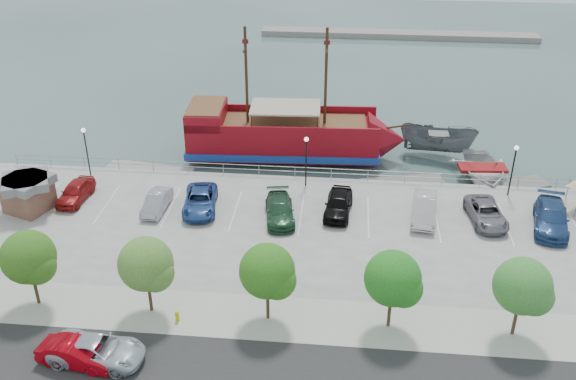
{
  "coord_description": "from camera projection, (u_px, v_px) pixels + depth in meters",
  "views": [
    {
      "loc": [
        3.04,
        -39.05,
        24.83
      ],
      "look_at": [
        -1.0,
        2.0,
        2.0
      ],
      "focal_mm": 40.0,
      "sensor_mm": 36.0,
      "label": 1
    }
  ],
  "objects": [
    {
      "name": "parked_car_e",
      "position": [
        338.0,
        204.0,
        47.76
      ],
      "size": [
        2.31,
        4.89,
        1.61
      ],
      "primitive_type": "imported",
      "rotation": [
        0.0,
        0.0,
        -0.09
      ],
      "color": "black",
      "rests_on": "land_slab"
    },
    {
      "name": "tree_f",
      "position": [
        525.0,
        288.0,
        34.8
      ],
      "size": [
        3.3,
        3.2,
        5.0
      ],
      "color": "#473321",
      "rests_on": "sidewalk"
    },
    {
      "name": "parked_car_a",
      "position": [
        76.0,
        192.0,
        49.54
      ],
      "size": [
        2.03,
        4.44,
        1.48
      ],
      "primitive_type": "imported",
      "rotation": [
        0.0,
        0.0,
        -0.07
      ],
      "color": "maroon",
      "rests_on": "land_slab"
    },
    {
      "name": "dock_mid",
      "position": [
        403.0,
        183.0,
        54.0
      ],
      "size": [
        7.22,
        3.53,
        0.4
      ],
      "primitive_type": "cube",
      "rotation": [
        0.0,
        0.0,
        0.23
      ],
      "color": "slate",
      "rests_on": "ground"
    },
    {
      "name": "far_shore",
      "position": [
        398.0,
        34.0,
        93.61
      ],
      "size": [
        40.0,
        3.0,
        0.8
      ],
      "primitive_type": "cube",
      "color": "gray",
      "rests_on": "ground"
    },
    {
      "name": "dock_west",
      "position": [
        149.0,
        171.0,
        55.87
      ],
      "size": [
        7.96,
        3.38,
        0.44
      ],
      "primitive_type": "cube",
      "rotation": [
        0.0,
        0.0,
        -0.16
      ],
      "color": "gray",
      "rests_on": "ground"
    },
    {
      "name": "patrol_boat",
      "position": [
        438.0,
        142.0,
        58.41
      ],
      "size": [
        7.34,
        4.08,
        2.68
      ],
      "primitive_type": "imported",
      "rotation": [
        0.0,
        0.0,
        1.35
      ],
      "color": "#585E64",
      "rests_on": "ground"
    },
    {
      "name": "street_van",
      "position": [
        97.0,
        350.0,
        34.28
      ],
      "size": [
        5.33,
        2.8,
        1.43
      ],
      "primitive_type": "imported",
      "rotation": [
        0.0,
        0.0,
        1.49
      ],
      "color": "#AEB9C3",
      "rests_on": "street"
    },
    {
      "name": "parked_car_d",
      "position": [
        280.0,
        210.0,
        47.13
      ],
      "size": [
        2.85,
        5.24,
        1.44
      ],
      "primitive_type": "imported",
      "rotation": [
        0.0,
        0.0,
        0.17
      ],
      "color": "#1E442B",
      "rests_on": "land_slab"
    },
    {
      "name": "fire_hydrant",
      "position": [
        177.0,
        316.0,
        37.23
      ],
      "size": [
        0.24,
        0.24,
        0.71
      ],
      "rotation": [
        0.0,
        0.0,
        0.39
      ],
      "color": "#C7B600",
      "rests_on": "sidewalk"
    },
    {
      "name": "seawall_railing",
      "position": [
        307.0,
        172.0,
        52.83
      ],
      "size": [
        50.0,
        0.06,
        1.0
      ],
      "color": "gray",
      "rests_on": "land_slab"
    },
    {
      "name": "lamp_post_right",
      "position": [
        514.0,
        162.0,
        49.16
      ],
      "size": [
        0.36,
        0.36,
        4.28
      ],
      "color": "black",
      "rests_on": "land_slab"
    },
    {
      "name": "parked_car_c",
      "position": [
        200.0,
        201.0,
        48.32
      ],
      "size": [
        3.06,
        5.46,
        1.44
      ],
      "primitive_type": "imported",
      "rotation": [
        0.0,
        0.0,
        0.13
      ],
      "color": "navy",
      "rests_on": "land_slab"
    },
    {
      "name": "parked_car_b",
      "position": [
        157.0,
        202.0,
        48.27
      ],
      "size": [
        1.58,
        4.09,
        1.33
      ],
      "primitive_type": "imported",
      "rotation": [
        0.0,
        0.0,
        -0.04
      ],
      "color": "#9A9BA2",
      "rests_on": "land_slab"
    },
    {
      "name": "parked_car_f",
      "position": [
        424.0,
        208.0,
        47.16
      ],
      "size": [
        2.3,
        5.1,
        1.63
      ],
      "primitive_type": "imported",
      "rotation": [
        0.0,
        0.0,
        -0.12
      ],
      "color": "beige",
      "rests_on": "land_slab"
    },
    {
      "name": "tree_b",
      "position": [
        30.0,
        259.0,
        37.2
      ],
      "size": [
        3.3,
        3.2,
        5.0
      ],
      "color": "#473321",
      "rests_on": "sidewalk"
    },
    {
      "name": "tree_e",
      "position": [
        395.0,
        281.0,
        35.4
      ],
      "size": [
        3.3,
        3.2,
        5.0
      ],
      "color": "#473321",
      "rests_on": "sidewalk"
    },
    {
      "name": "lamp_post_left",
      "position": [
        85.0,
        143.0,
        52.07
      ],
      "size": [
        0.36,
        0.36,
        4.28
      ],
      "color": "black",
      "rests_on": "land_slab"
    },
    {
      "name": "tree_c",
      "position": [
        148.0,
        266.0,
        36.6
      ],
      "size": [
        3.3,
        3.2,
        5.0
      ],
      "color": "#473321",
      "rests_on": "sidewalk"
    },
    {
      "name": "parked_car_h",
      "position": [
        551.0,
        218.0,
        45.97
      ],
      "size": [
        3.4,
        6.01,
        1.64
      ],
      "primitive_type": "imported",
      "rotation": [
        0.0,
        0.0,
        -0.2
      ],
      "color": "navy",
      "rests_on": "land_slab"
    },
    {
      "name": "sidewalk",
      "position": [
        285.0,
        319.0,
        37.58
      ],
      "size": [
        100.0,
        4.0,
        0.05
      ],
      "primitive_type": "cube",
      "color": "#B1B09F",
      "rests_on": "land_slab"
    },
    {
      "name": "shed",
      "position": [
        28.0,
        193.0,
        48.0
      ],
      "size": [
        4.13,
        4.13,
        2.66
      ],
      "rotation": [
        0.0,
        0.0,
        -0.35
      ],
      "color": "brown",
      "rests_on": "land_slab"
    },
    {
      "name": "speedboat",
      "position": [
        482.0,
        172.0,
        54.68
      ],
      "size": [
        5.49,
        7.35,
        1.45
      ],
      "primitive_type": "imported",
      "rotation": [
        0.0,
        0.0,
        0.07
      ],
      "color": "silver",
      "rests_on": "ground"
    },
    {
      "name": "dock_east",
      "position": [
        506.0,
        188.0,
        53.27
      ],
      "size": [
        7.43,
        4.58,
        0.41
      ],
      "primitive_type": "cube",
      "rotation": [
        0.0,
        0.0,
        0.38
      ],
      "color": "slate",
      "rests_on": "ground"
    },
    {
      "name": "parked_car_g",
      "position": [
        486.0,
        213.0,
        46.8
      ],
      "size": [
        2.88,
        5.2,
        1.38
      ],
      "primitive_type": "imported",
      "rotation": [
        0.0,
        0.0,
        0.13
      ],
      "color": "slate",
      "rests_on": "land_slab"
    },
    {
      "name": "ground",
      "position": [
        299.0,
        240.0,
        46.78
      ],
      "size": [
        160.0,
        160.0,
        0.0
      ],
      "primitive_type": "plane",
      "color": "#324945"
    },
    {
      "name": "lamp_post_mid",
      "position": [
        306.0,
        153.0,
        50.53
      ],
      "size": [
        0.36,
        0.36,
        4.28
      ],
      "color": "black",
      "rests_on": "land_slab"
    },
    {
      "name": "pirate_ship",
      "position": [
        299.0,
        137.0,
        57.67
      ],
      "size": [
        20.01,
        6.41,
        12.53
      ],
      "rotation": [
        0.0,
        0.0,
        0.05
      ],
      "color": "maroon",
      "rests_on": "ground"
    },
    {
      "name": "street_sedan",
      "position": [
        77.0,
        353.0,
        34.09
      ],
      "size": [
        4.47,
        2.14,
        1.41
      ],
      "primitive_type": "imported",
      "rotation": [
        0.0,
        0.0,
        1.42
      ],
      "color": "#A1030D",
      "rests_on": "street"
    },
    {
      "name": "tree_d",
      "position": [
        270.0,
        273.0,
        36.0
      ],
      "size": [
        3.3,
        3.2,
        5.0
      ],
      "color": "#473321",
      "rests_on": "sidewalk"
    }
  ]
}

